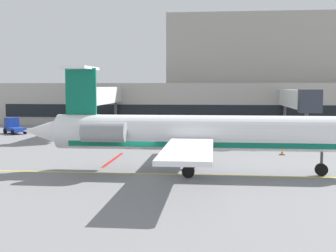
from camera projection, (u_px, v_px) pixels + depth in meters
The scene contains 10 objects.
ground at pixel (139, 175), 33.47m from camera, with size 120.00×120.00×0.11m.
terminal_building at pixel (249, 81), 80.57m from camera, with size 75.71×17.30×19.18m.
jet_bridge_west at pixel (99, 96), 62.20m from camera, with size 2.40×21.71×6.50m.
jet_bridge_east at pixel (296, 99), 59.93m from camera, with size 2.40×20.87×6.12m.
regional_jet at pixel (198, 133), 33.49m from camera, with size 27.46×22.86×7.95m.
baggage_tug at pixel (243, 140), 46.94m from camera, with size 3.82×2.32×2.01m.
pushback_tractor at pixel (14, 126), 62.04m from camera, with size 3.81×3.66×2.18m.
fuel_tank at pixel (83, 121), 66.40m from camera, with size 6.24×2.76×2.41m.
safety_cone_alpha at pixel (169, 153), 42.66m from camera, with size 0.47×0.47×0.55m.
safety_cone_bravo at pixel (282, 152), 42.82m from camera, with size 0.47×0.47×0.55m.
Camera 1 is at (5.52, -32.63, 6.49)m, focal length 48.40 mm.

